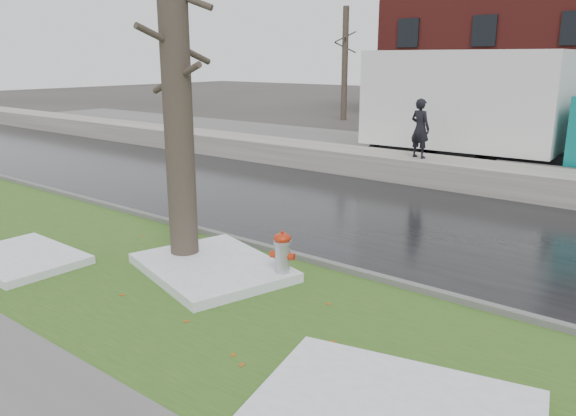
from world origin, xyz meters
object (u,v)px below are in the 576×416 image
Objects in this scene: tree at (176,82)px; box_truck at (502,111)px; worker at (420,128)px; fire_hydrant at (282,254)px.

tree is 0.54× the size of box_truck.
worker is (-1.51, -2.52, -0.42)m from box_truck.
worker is at bearing -123.26° from box_truck.
fire_hydrant is at bearing 114.07° from worker.
box_truck is (1.79, 11.42, -1.17)m from tree.
tree is at bearing -101.34° from box_truck.
worker is (0.29, 8.89, -1.60)m from tree.
fire_hydrant is at bearing -91.24° from box_truck.
fire_hydrant is 0.07× the size of box_truck.
fire_hydrant is at bearing 9.30° from tree.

